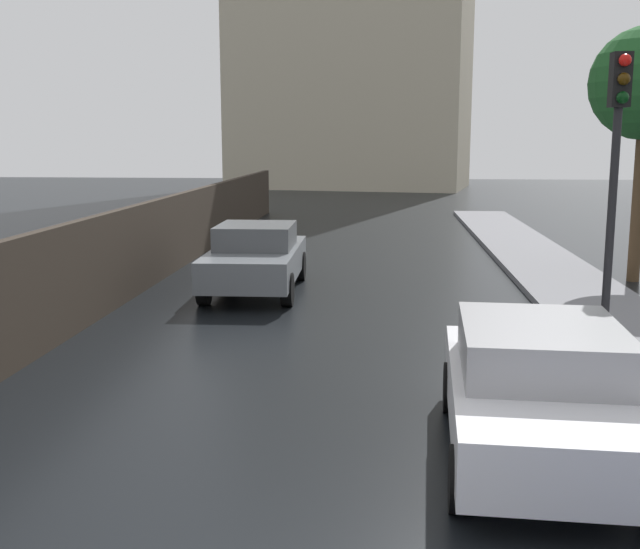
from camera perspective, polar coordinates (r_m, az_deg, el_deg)
car_grey_near_kerb at (r=16.77m, az=-4.74°, el=1.27°), size 1.96×4.37×1.46m
car_white_mid_road at (r=8.38m, az=15.92°, el=-8.16°), size 2.08×4.02×1.40m
traffic_light at (r=11.83m, az=20.97°, el=8.63°), size 0.26×0.39×4.32m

